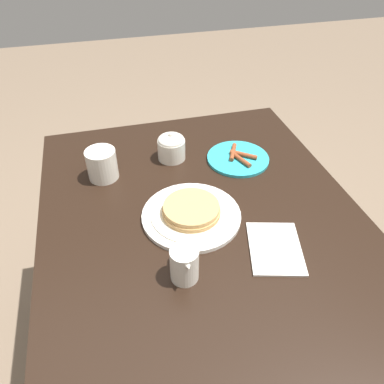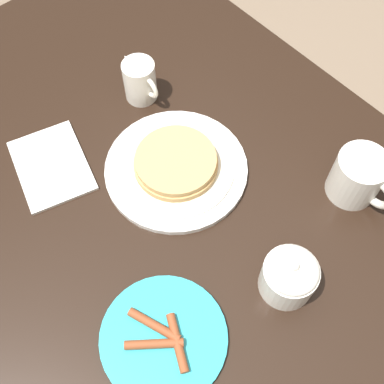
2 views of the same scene
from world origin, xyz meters
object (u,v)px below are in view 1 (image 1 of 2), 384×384
object	(u,v)px
creamer_pitcher	(184,264)
napkin	(275,248)
pancake_plate	(191,213)
sugar_bowl	(171,147)
side_plate_bacon	(238,158)
coffee_mug	(102,163)

from	to	relation	value
creamer_pitcher	napkin	xyz separation A→B (m)	(0.03, -0.23, -0.04)
pancake_plate	sugar_bowl	size ratio (longest dim) A/B	2.78
side_plate_bacon	sugar_bowl	bearing A→B (deg)	72.75
napkin	pancake_plate	bearing A→B (deg)	46.61
pancake_plate	side_plate_bacon	distance (m)	0.31
side_plate_bacon	creamer_pitcher	world-z (taller)	creamer_pitcher
creamer_pitcher	coffee_mug	bearing A→B (deg)	19.03
pancake_plate	sugar_bowl	xyz separation A→B (m)	(0.29, -0.01, 0.03)
pancake_plate	creamer_pitcher	xyz separation A→B (m)	(-0.19, 0.06, 0.03)
creamer_pitcher	sugar_bowl	bearing A→B (deg)	-8.77
sugar_bowl	side_plate_bacon	bearing A→B (deg)	-107.25
side_plate_bacon	sugar_bowl	xyz separation A→B (m)	(0.06, 0.21, 0.04)
pancake_plate	napkin	xyz separation A→B (m)	(-0.16, -0.17, -0.01)
pancake_plate	side_plate_bacon	size ratio (longest dim) A/B	1.33
side_plate_bacon	napkin	bearing A→B (deg)	173.50
pancake_plate	side_plate_bacon	world-z (taller)	pancake_plate
coffee_mug	creamer_pitcher	size ratio (longest dim) A/B	1.19
pancake_plate	coffee_mug	world-z (taller)	coffee_mug
side_plate_bacon	pancake_plate	bearing A→B (deg)	136.15
pancake_plate	creamer_pitcher	distance (m)	0.20
side_plate_bacon	creamer_pitcher	bearing A→B (deg)	145.77
coffee_mug	sugar_bowl	size ratio (longest dim) A/B	1.29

